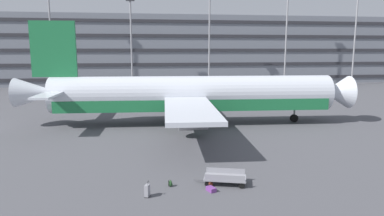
% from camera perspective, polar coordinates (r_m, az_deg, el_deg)
% --- Properties ---
extents(ground_plane, '(600.00, 600.00, 0.00)m').
position_cam_1_polar(ground_plane, '(38.94, 3.23, -2.76)').
color(ground_plane, '#4C4C51').
extents(terminal_structure, '(147.54, 17.73, 16.41)m').
position_cam_1_polar(terminal_structure, '(90.47, -3.37, 9.51)').
color(terminal_structure, slate).
rests_on(terminal_structure, ground_plane).
extents(airliner, '(37.60, 30.25, 11.33)m').
position_cam_1_polar(airliner, '(38.79, -0.41, 2.11)').
color(airliner, silver).
rests_on(airliner, ground_plane).
extents(light_mast_left, '(1.80, 0.50, 26.55)m').
position_cam_1_polar(light_mast_left, '(78.23, -22.43, 13.81)').
color(light_mast_left, gray).
rests_on(light_mast_left, ground_plane).
extents(light_mast_center_left, '(1.80, 0.50, 19.03)m').
position_cam_1_polar(light_mast_center_left, '(75.79, -10.00, 11.60)').
color(light_mast_center_left, gray).
rests_on(light_mast_center_left, ground_plane).
extents(light_mast_center_right, '(1.80, 0.50, 20.34)m').
position_cam_1_polar(light_mast_center_right, '(77.18, 2.89, 12.20)').
color(light_mast_center_right, gray).
rests_on(light_mast_center_right, ground_plane).
extents(light_mast_right, '(1.80, 0.50, 25.92)m').
position_cam_1_polar(light_mast_right, '(82.53, 15.38, 13.70)').
color(light_mast_right, gray).
rests_on(light_mast_right, ground_plane).
extents(light_mast_far_right, '(1.80, 0.50, 25.51)m').
position_cam_1_polar(light_mast_far_right, '(90.41, 25.43, 12.61)').
color(light_mast_far_right, gray).
rests_on(light_mast_far_right, ground_plane).
extents(suitcase_teal, '(0.36, 0.45, 0.94)m').
position_cam_1_polar(suitcase_teal, '(20.45, -7.40, -13.33)').
color(suitcase_teal, gray).
rests_on(suitcase_teal, ground_plane).
extents(suitcase_silver, '(0.58, 0.71, 0.25)m').
position_cam_1_polar(suitcase_silver, '(21.17, 3.17, -13.22)').
color(suitcase_silver, '#72388C').
rests_on(suitcase_silver, ground_plane).
extents(backpack_orange, '(0.40, 0.44, 0.47)m').
position_cam_1_polar(backpack_orange, '(21.85, 3.06, -12.26)').
color(backpack_orange, '#592619').
rests_on(backpack_orange, ground_plane).
extents(backpack_navy, '(0.27, 0.33, 0.46)m').
position_cam_1_polar(backpack_navy, '(21.81, -3.58, -12.31)').
color(backpack_navy, '#264C26').
rests_on(backpack_navy, ground_plane).
extents(baggage_cart, '(3.36, 1.97, 0.82)m').
position_cam_1_polar(baggage_cart, '(22.15, 5.45, -11.36)').
color(baggage_cart, gray).
rests_on(baggage_cart, ground_plane).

